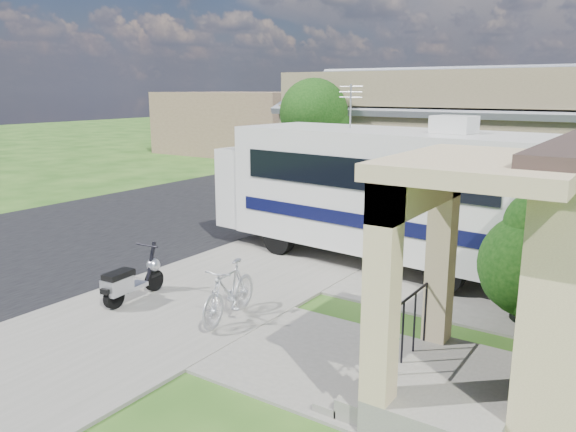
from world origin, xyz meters
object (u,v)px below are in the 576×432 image
Objects in this scene: shrub at (538,261)px; bicycle at (229,294)px; pickup_truck at (320,168)px; van at (378,150)px; scooter at (130,281)px; garden_hose at (393,351)px; motorhome at (374,188)px.

shrub is 1.42× the size of bicycle.
pickup_truck is (-6.20, 13.62, 0.30)m from bicycle.
bicycle is at bearing -149.88° from shrub.
scooter is at bearing -79.96° from van.
bicycle reaches higher than garden_hose.
shrub is at bearing 55.14° from garden_hose.
shrub reaches higher than garden_hose.
van reaches higher than pickup_truck.
scooter reaches higher than garden_hose.
bicycle is 14.97m from pickup_truck.
van is at bearing 119.65° from motorhome.
motorhome reaches higher than scooter.
scooter is at bearing -178.21° from bicycle.
garden_hose is (-1.63, -2.33, -1.18)m from shrub.
pickup_truck reaches higher than scooter.
bicycle is at bearing 5.56° from scooter.
pickup_truck reaches higher than garden_hose.
motorhome is at bearing 133.15° from pickup_truck.
pickup_truck is at bearing 100.92° from scooter.
scooter is at bearing -155.59° from shrub.
motorhome reaches higher than garden_hose.
garden_hose is at bearing 3.59° from scooter.
shrub is 5.46m from bicycle.
motorhome reaches higher than bicycle.
motorhome reaches higher than shrub.
shrub is at bearing 21.39° from bicycle.
garden_hose is (5.26, 0.79, -0.37)m from scooter.
van is at bearing 99.29° from bicycle.
van reaches higher than bicycle.
pickup_truck is (-10.87, 10.91, -0.45)m from shrub.
van is at bearing 115.80° from garden_hose.
bicycle is (2.21, 0.41, 0.06)m from scooter.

